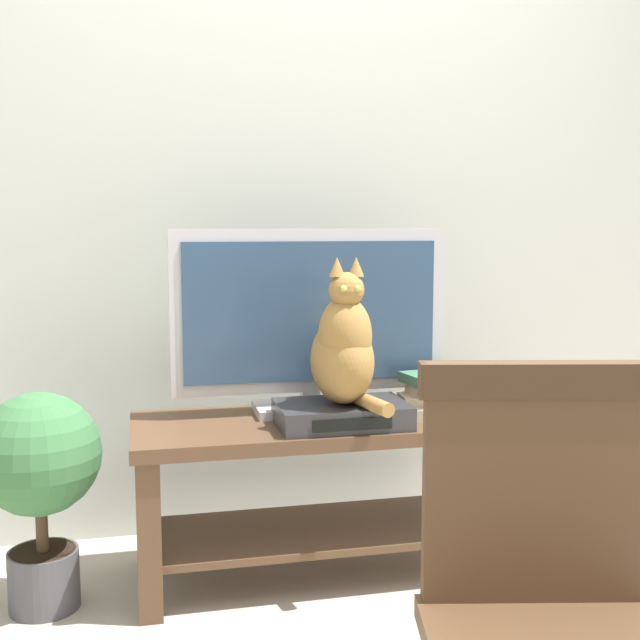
{
  "coord_description": "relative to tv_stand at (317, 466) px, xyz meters",
  "views": [
    {
      "loc": [
        -0.56,
        -1.88,
        1.16
      ],
      "look_at": [
        -0.01,
        0.56,
        0.86
      ],
      "focal_mm": 44.69,
      "sensor_mm": 36.0,
      "label": 1
    }
  ],
  "objects": [
    {
      "name": "wooden_chair",
      "position": [
        0.08,
        -1.38,
        0.18
      ],
      "size": [
        0.48,
        0.48,
        0.93
      ],
      "color": "#513823",
      "rests_on": "ground"
    },
    {
      "name": "book_stack",
      "position": [
        0.4,
        -0.05,
        0.23
      ],
      "size": [
        0.24,
        0.18,
        0.14
      ],
      "color": "beige",
      "rests_on": "tv_stand"
    },
    {
      "name": "tv",
      "position": [
        0.0,
        0.1,
        0.48
      ],
      "size": [
        0.93,
        0.2,
        0.62
      ],
      "color": "#B7B7BC",
      "rests_on": "tv_stand"
    },
    {
      "name": "cat",
      "position": [
        0.06,
        -0.12,
        0.41
      ],
      "size": [
        0.2,
        0.37,
        0.46
      ],
      "color": "olive",
      "rests_on": "media_box"
    },
    {
      "name": "tv_stand",
      "position": [
        0.0,
        0.0,
        0.0
      ],
      "size": [
        1.19,
        0.5,
        0.53
      ],
      "color": "#513823",
      "rests_on": "ground"
    },
    {
      "name": "media_box",
      "position": [
        0.06,
        -0.1,
        0.2
      ],
      "size": [
        0.41,
        0.27,
        0.07
      ],
      "color": "#2D2D30",
      "rests_on": "tv_stand"
    },
    {
      "name": "back_wall",
      "position": [
        0.01,
        0.53,
        1.03
      ],
      "size": [
        7.0,
        0.12,
        2.8
      ],
      "primitive_type": "cube",
      "color": "#B7BCB2",
      "rests_on": "ground"
    },
    {
      "name": "potted_plant",
      "position": [
        -0.86,
        -0.05,
        0.06
      ],
      "size": [
        0.37,
        0.37,
        0.67
      ],
      "color": "#47474C",
      "rests_on": "ground"
    }
  ]
}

